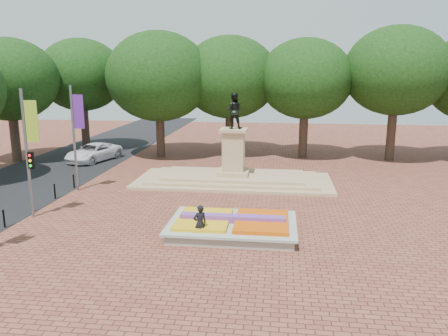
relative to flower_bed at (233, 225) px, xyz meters
name	(u,v)px	position (x,y,z in m)	size (l,w,h in m)	color
ground	(218,219)	(-1.03, 2.00, -0.38)	(90.00, 90.00, 0.00)	brown
asphalt_street	(16,186)	(-16.03, 7.00, -0.37)	(9.00, 90.00, 0.02)	black
flower_bed	(233,225)	(0.00, 0.00, 0.00)	(6.30, 4.30, 0.91)	gray
monument	(233,170)	(-1.03, 10.00, 0.50)	(14.00, 6.00, 6.40)	tan
tree_row_back	(271,84)	(1.31, 20.00, 6.29)	(44.80, 8.80, 10.43)	#392A1F
banner_poles	(25,149)	(-11.10, 0.69, 3.50)	(0.88, 11.17, 7.00)	slate
bollard_row	(19,210)	(-11.73, 0.50, 0.15)	(0.12, 13.12, 0.98)	black
van	(94,152)	(-14.19, 16.00, 0.40)	(2.57, 5.57, 1.55)	white
pedestrian	(200,224)	(-1.42, -1.36, 0.52)	(0.66, 0.43, 1.80)	black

